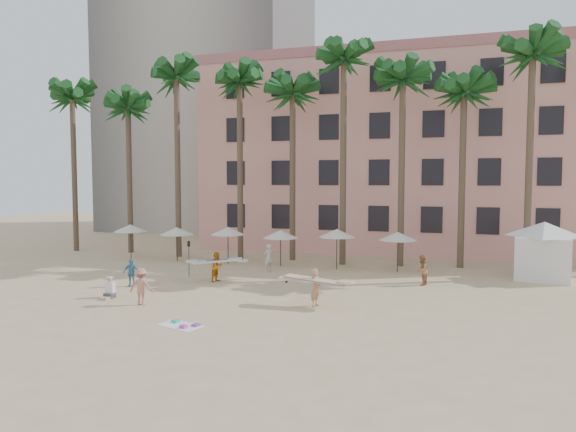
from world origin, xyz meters
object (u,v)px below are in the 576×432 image
(carrier_yellow, at_px, (316,285))
(carrier_white, at_px, (217,266))
(pink_hotel, at_px, (411,158))
(cabana, at_px, (544,245))

(carrier_yellow, relative_size, carrier_white, 0.98)
(pink_hotel, xyz_separation_m, carrier_yellow, (-2.97, -23.93, -6.99))
(cabana, relative_size, carrier_white, 1.78)
(pink_hotel, distance_m, carrier_white, 23.21)
(carrier_white, bearing_deg, cabana, 18.63)
(cabana, distance_m, carrier_yellow, 15.68)
(cabana, bearing_deg, carrier_white, -161.37)
(pink_hotel, distance_m, cabana, 17.08)
(carrier_yellow, bearing_deg, cabana, 41.96)
(carrier_white, bearing_deg, pink_hotel, 63.23)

